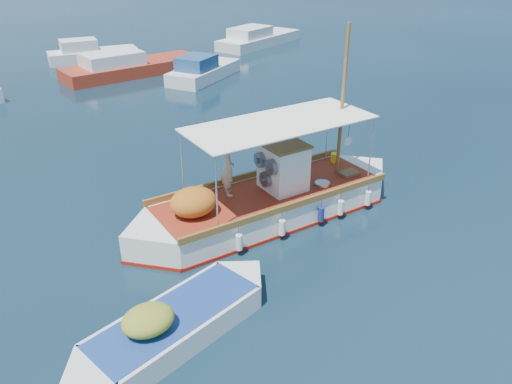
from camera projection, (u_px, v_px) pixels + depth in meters
ground at (284, 224)px, 15.95m from camera, size 160.00×160.00×0.00m
fishing_caique at (268, 202)px, 16.14m from camera, size 9.99×2.87×6.09m
dinghy at (174, 326)px, 11.39m from camera, size 5.45×2.61×1.38m
bg_boat_n at (129, 67)px, 32.65m from camera, size 9.36×3.82×1.80m
bg_boat_ne at (203, 72)px, 31.63m from camera, size 6.01×4.94×1.80m
bg_boat_e at (257, 39)px, 41.33m from camera, size 8.84×5.55×1.80m
bg_boat_far_n at (91, 54)px, 36.17m from camera, size 6.38×2.72×1.80m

